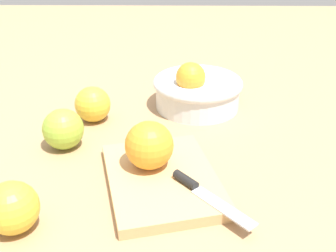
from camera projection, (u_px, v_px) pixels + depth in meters
ground_plane at (134, 143)px, 0.78m from camera, size 2.40×2.40×0.00m
bowl at (197, 90)px, 0.90m from camera, size 0.19×0.19×0.10m
cutting_board at (162, 179)px, 0.66m from camera, size 0.26×0.22×0.02m
orange_on_board at (149, 145)px, 0.66m from camera, size 0.08×0.08×0.08m
knife at (201, 191)px, 0.61m from camera, size 0.13×0.11×0.01m
apple_front_left at (93, 104)px, 0.85m from camera, size 0.07×0.07×0.07m
apple_front_right at (12, 208)px, 0.56m from camera, size 0.07×0.07×0.07m
apple_front_center at (63, 129)px, 0.75m from camera, size 0.07×0.07×0.07m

